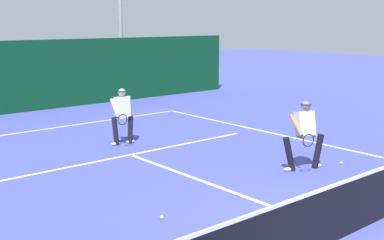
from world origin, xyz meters
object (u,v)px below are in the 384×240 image
Objects in this scene: player_far at (122,114)px; light_pole at (120,7)px; player_near at (305,132)px; tennis_ball at (341,163)px; tennis_ball_extra at (162,217)px.

player_far is 10.78m from light_pole.
player_near reaches higher than tennis_ball.
player_near is at bearing -104.67° from light_pole.
light_pole reaches higher than tennis_ball_extra.
light_pole is at bearing -115.07° from player_far.
player_near is 0.25× the size of light_pole.
light_pole is (7.91, 13.82, 4.06)m from tennis_ball_extra.
tennis_ball is at bearing -177.72° from player_near.
player_near is 5.21m from player_far.
player_near is 14.37m from light_pole.
player_near reaches higher than tennis_ball_extra.
tennis_ball_extra is at bearing 179.35° from tennis_ball.
tennis_ball_extra is (-5.43, 0.06, 0.00)m from tennis_ball.
tennis_ball is 5.43m from tennis_ball_extra.
player_near is 1.03× the size of player_far.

